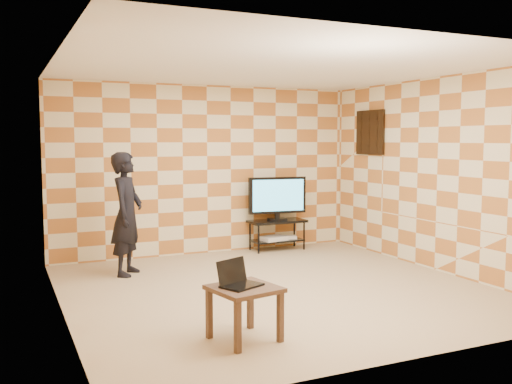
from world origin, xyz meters
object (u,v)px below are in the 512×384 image
at_px(tv_stand, 277,228).
at_px(side_table, 244,296).
at_px(person, 127,214).
at_px(tv, 277,196).

xyz_separation_m(tv_stand, side_table, (-2.19, -3.73, 0.05)).
xyz_separation_m(tv_stand, person, (-2.63, -0.73, 0.47)).
height_order(tv, side_table, tv).
xyz_separation_m(side_table, person, (-0.44, 3.00, 0.42)).
distance_m(tv_stand, side_table, 4.32).
relative_size(tv_stand, tv, 0.96).
relative_size(tv, side_table, 1.50).
bearing_deg(tv, person, -164.61).
bearing_deg(side_table, tv_stand, 59.53).
relative_size(tv_stand, person, 0.57).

